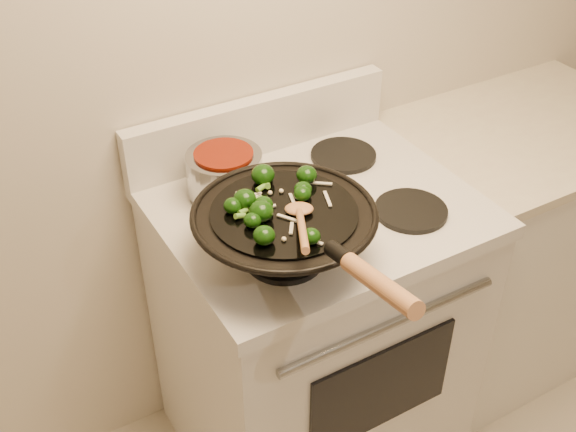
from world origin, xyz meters
TOP-DOWN VIEW (x-y plane):
  - stove at (-0.20, 1.17)m, footprint 0.78×0.67m
  - counter_unit at (0.57, 1.20)m, footprint 0.84×0.62m
  - wok at (-0.38, 1.01)m, footprint 0.41×0.68m
  - stirfry at (-0.40, 1.05)m, footprint 0.26×0.29m
  - wooden_spoon at (-0.39, 0.93)m, footprint 0.17×0.26m
  - saucepan at (-0.38, 1.32)m, footprint 0.19×0.31m

SIDE VIEW (x-z plane):
  - counter_unit at x=0.57m, z-range 0.00..0.91m
  - stove at x=-0.20m, z-range -0.07..1.01m
  - saucepan at x=-0.38m, z-range 0.93..1.05m
  - wok at x=-0.38m, z-range 0.88..1.13m
  - stirfry at x=-0.40m, z-range 1.05..1.10m
  - wooden_spoon at x=-0.39m, z-range 1.04..1.14m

